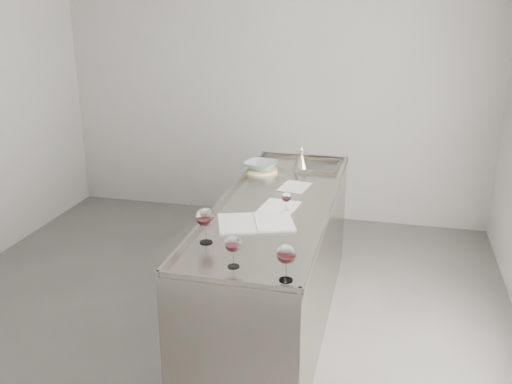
% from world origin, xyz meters
% --- Properties ---
extents(room_shell, '(4.54, 5.04, 2.84)m').
position_xyz_m(room_shell, '(0.00, 0.00, 1.40)').
color(room_shell, '#4A4745').
rests_on(room_shell, ground).
extents(counter, '(0.77, 2.42, 0.97)m').
position_xyz_m(counter, '(0.50, 0.30, 0.47)').
color(counter, gray).
rests_on(counter, ground).
extents(wine_glass_left, '(0.11, 0.11, 0.21)m').
position_xyz_m(wine_glass_left, '(0.24, -0.44, 1.09)').
color(wine_glass_left, white).
rests_on(wine_glass_left, counter).
extents(wine_glass_middle, '(0.09, 0.09, 0.18)m').
position_xyz_m(wine_glass_middle, '(0.48, -0.70, 1.07)').
color(wine_glass_middle, white).
rests_on(wine_glass_middle, counter).
extents(wine_glass_right, '(0.10, 0.10, 0.20)m').
position_xyz_m(wine_glass_right, '(0.78, -0.78, 1.08)').
color(wine_glass_right, white).
rests_on(wine_glass_right, counter).
extents(wine_glass_small, '(0.07, 0.07, 0.13)m').
position_xyz_m(wine_glass_small, '(0.59, 0.17, 1.03)').
color(wine_glass_small, white).
rests_on(wine_glass_small, counter).
extents(notebook, '(0.54, 0.46, 0.02)m').
position_xyz_m(notebook, '(0.45, -0.09, 0.95)').
color(notebook, white).
rests_on(notebook, counter).
extents(loose_paper_top, '(0.27, 0.35, 0.00)m').
position_xyz_m(loose_paper_top, '(0.53, 0.21, 0.94)').
color(loose_paper_top, white).
rests_on(loose_paper_top, counter).
extents(loose_paper_under, '(0.23, 0.30, 0.00)m').
position_xyz_m(loose_paper_under, '(0.56, 0.67, 0.94)').
color(loose_paper_under, white).
rests_on(loose_paper_under, counter).
extents(trivet, '(0.35, 0.35, 0.02)m').
position_xyz_m(trivet, '(0.23, 1.00, 0.95)').
color(trivet, beige).
rests_on(trivet, counter).
extents(ceramic_bowl, '(0.30, 0.30, 0.06)m').
position_xyz_m(ceramic_bowl, '(0.23, 1.00, 0.99)').
color(ceramic_bowl, gray).
rests_on(ceramic_bowl, trivet).
extents(wine_funnel, '(0.14, 0.14, 0.21)m').
position_xyz_m(wine_funnel, '(0.54, 1.11, 1.00)').
color(wine_funnel, '#ADA39A').
rests_on(wine_funnel, counter).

